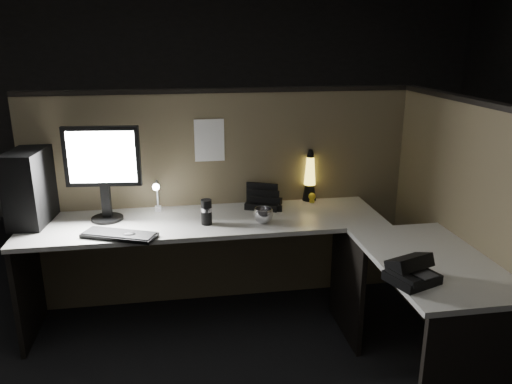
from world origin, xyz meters
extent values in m
plane|color=black|center=(0.00, 0.00, 0.00)|extent=(6.00, 6.00, 0.00)
plane|color=#282623|center=(0.00, 3.00, 1.35)|extent=(6.00, 0.00, 6.00)
cube|color=brown|center=(0.00, 0.93, 0.75)|extent=(2.66, 0.06, 1.50)
cube|color=brown|center=(1.33, 0.10, 0.75)|extent=(0.06, 1.66, 1.50)
cube|color=beige|center=(-0.15, 0.60, 0.71)|extent=(2.30, 0.60, 0.03)
cube|color=beige|center=(1.00, -0.20, 0.71)|extent=(0.60, 1.00, 0.03)
cube|color=black|center=(-1.28, 0.60, 0.35)|extent=(0.03, 0.55, 0.70)
cube|color=black|center=(1.00, -0.68, 0.35)|extent=(0.55, 0.03, 0.70)
cube|color=black|center=(0.72, 0.30, 0.35)|extent=(0.03, 0.55, 0.70)
cube|color=black|center=(-1.22, 0.75, 0.96)|extent=(0.25, 0.46, 0.47)
cylinder|color=black|center=(-0.77, 0.70, 0.74)|extent=(0.20, 0.20, 0.02)
cube|color=black|center=(-0.77, 0.72, 0.86)|extent=(0.06, 0.05, 0.22)
cube|color=black|center=(-0.77, 0.71, 1.14)|extent=(0.47, 0.09, 0.38)
cube|color=white|center=(-0.77, 0.69, 1.14)|extent=(0.41, 0.04, 0.32)
cube|color=black|center=(-0.67, 0.38, 0.74)|extent=(0.46, 0.31, 0.02)
ellipsoid|color=black|center=(-0.61, 0.35, 0.75)|extent=(0.11, 0.08, 0.04)
cube|color=silver|center=(-0.45, 0.82, 0.75)|extent=(0.04, 0.05, 0.03)
cylinder|color=silver|center=(-0.45, 0.82, 0.85)|extent=(0.01, 0.01, 0.18)
cylinder|color=silver|center=(-0.45, 0.76, 0.94)|extent=(0.01, 0.12, 0.01)
sphere|color=white|center=(-0.45, 0.68, 0.94)|extent=(0.04, 0.04, 0.04)
cube|color=black|center=(0.27, 0.78, 0.75)|extent=(0.28, 0.27, 0.04)
cube|color=black|center=(0.27, 0.75, 0.79)|extent=(0.21, 0.10, 0.08)
cube|color=black|center=(0.27, 0.85, 0.82)|extent=(0.21, 0.10, 0.15)
cone|color=black|center=(0.62, 0.88, 0.79)|extent=(0.10, 0.10, 0.12)
cone|color=yellow|center=(0.62, 0.88, 0.95)|extent=(0.08, 0.08, 0.20)
sphere|color=brown|center=(0.62, 0.88, 0.88)|extent=(0.04, 0.04, 0.04)
sphere|color=brown|center=(0.62, 0.88, 0.96)|extent=(0.03, 0.03, 0.03)
cone|color=black|center=(0.62, 0.88, 1.07)|extent=(0.05, 0.05, 0.05)
cylinder|color=black|center=(-0.15, 0.51, 0.81)|extent=(0.07, 0.07, 0.16)
imported|color=#B4B4BB|center=(0.21, 0.48, 0.78)|extent=(0.13, 0.13, 0.10)
sphere|color=yellow|center=(0.62, 0.82, 0.77)|extent=(0.05, 0.05, 0.05)
cube|color=white|center=(-0.09, 0.90, 1.19)|extent=(0.20, 0.00, 0.29)
cube|color=black|center=(0.77, -0.42, 0.75)|extent=(0.27, 0.25, 0.05)
cube|color=black|center=(0.77, -0.39, 0.81)|extent=(0.25, 0.19, 0.10)
cube|color=black|center=(0.71, -0.47, 0.78)|extent=(0.10, 0.17, 0.03)
cube|color=#3F3F42|center=(0.82, -0.45, 0.78)|extent=(0.12, 0.12, 0.00)
camera|label=1|loc=(-0.31, -2.43, 1.85)|focal=35.00mm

